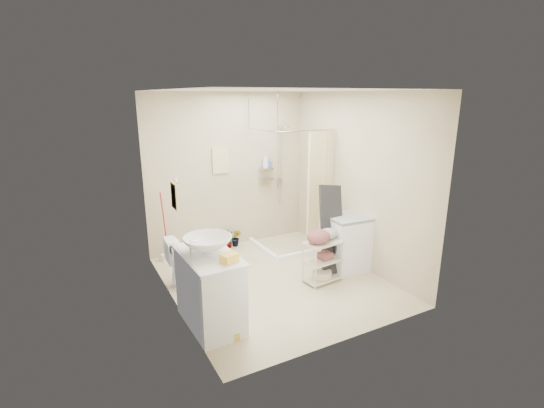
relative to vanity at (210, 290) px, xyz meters
The scene contains 23 objects.
floor 1.38m from the vanity, 27.81° to the left, with size 3.20×3.20×0.00m, color beige.
ceiling 2.54m from the vanity, 27.81° to the left, with size 2.80×3.20×0.04m, color silver.
wall_back 2.65m from the vanity, 62.33° to the left, with size 2.80×0.04×2.60m, color #BDB292.
wall_front 1.76m from the vanity, 40.43° to the right, with size 2.80×0.04×2.60m, color #BDB292.
wall_left 1.09m from the vanity, 111.42° to the left, with size 0.04×3.20×2.60m, color #BDB292.
wall_right 2.77m from the vanity, 13.44° to the left, with size 0.04×3.20×2.60m, color #BDB292.
vanity is the anchor object (origin of this frame).
sink 0.52m from the vanity, 71.13° to the left, with size 0.54×0.54×0.19m, color silver.
counter_basket 0.58m from the vanity, 67.73° to the right, with size 0.17×0.13×0.09m, color yellow.
floor_basket 0.56m from the vanity, 66.21° to the right, with size 0.24×0.19×0.13m, color yellow.
toilet 1.09m from the vanity, 83.64° to the left, with size 0.39×0.68×0.69m, color silver.
mop 2.04m from the vanity, 91.39° to the left, with size 0.11×0.11×1.14m, color red, non-canonical shape.
potted_plant_a 2.34m from the vanity, 62.73° to the left, with size 0.17×0.12×0.32m, color brown.
potted_plant_b 2.42m from the vanity, 59.87° to the left, with size 0.17×0.14×0.31m, color brown.
hanging_towel 2.64m from the vanity, 65.26° to the left, with size 0.28×0.03×0.42m, color beige.
towel_ring 1.14m from the vanity, 118.11° to the left, with size 0.04×0.22×0.34m, color #F4D992, non-canonical shape.
tp_holder 0.75m from the vanity, 106.81° to the left, with size 0.08×0.12×0.14m, color white, non-canonical shape.
shower 2.68m from the vanity, 39.58° to the left, with size 1.10×1.10×2.10m, color white, non-canonical shape.
shampoo_bottle_a 2.97m from the vanity, 49.54° to the left, with size 0.10×0.10×0.26m, color silver.
shampoo_bottle_b 2.99m from the vanity, 48.39° to the left, with size 0.07×0.07×0.15m, color #39569D.
washing_machine 2.35m from the vanity, 11.75° to the left, with size 0.56×0.58×0.83m, color silver.
laundry_rack 1.77m from the vanity, ahead, with size 0.52×0.30×0.71m, color beige, non-canonical shape.
ironing_board 2.11m from the vanity, 13.25° to the left, with size 0.38×0.11×1.34m, color black, non-canonical shape.
Camera 1 is at (-2.44, -4.47, 2.54)m, focal length 26.00 mm.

